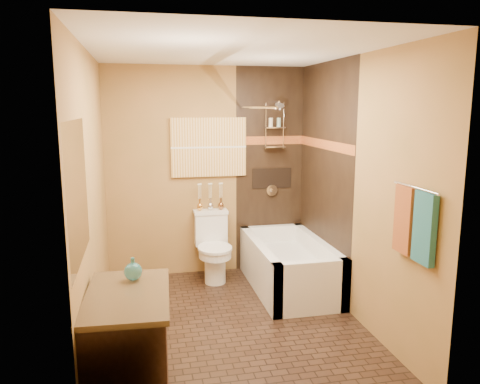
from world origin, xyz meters
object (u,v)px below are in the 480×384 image
object	(u,v)px
vanity	(128,348)
sunset_painting	(209,147)
bathtub	(289,269)
toilet	(213,246)

from	to	relation	value
vanity	sunset_painting	bearing A→B (deg)	72.39
bathtub	toilet	size ratio (longest dim) A/B	1.87
sunset_painting	toilet	size ratio (longest dim) A/B	1.12
bathtub	vanity	world-z (taller)	vanity
sunset_painting	toilet	xyz separation A→B (m)	(0.00, -0.27, -1.15)
toilet	vanity	size ratio (longest dim) A/B	0.86
sunset_painting	toilet	distance (m)	1.18
sunset_painting	bathtub	distance (m)	1.71
bathtub	vanity	xyz separation A→B (m)	(-1.72, -1.75, 0.18)
sunset_painting	bathtub	xyz separation A→B (m)	(0.79, -0.73, -1.33)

